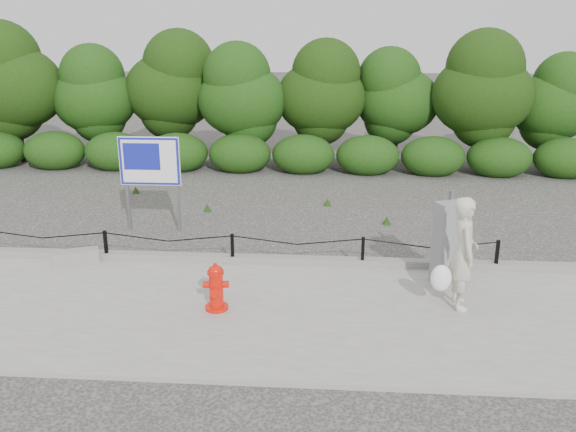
# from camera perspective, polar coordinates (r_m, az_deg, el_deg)

# --- Properties ---
(ground) EXTENTS (90.00, 90.00, 0.00)m
(ground) POSITION_cam_1_polar(r_m,az_deg,el_deg) (11.94, -5.17, -4.75)
(ground) COLOR #2D2B28
(ground) RESTS_ON ground
(sidewalk) EXTENTS (14.00, 4.00, 0.08)m
(sidewalk) POSITION_cam_1_polar(r_m,az_deg,el_deg) (10.14, -6.96, -8.90)
(sidewalk) COLOR gray
(sidewalk) RESTS_ON ground
(curb) EXTENTS (14.00, 0.22, 0.14)m
(curb) POSITION_cam_1_polar(r_m,az_deg,el_deg) (11.93, -5.15, -4.00)
(curb) COLOR slate
(curb) RESTS_ON sidewalk
(chain_barrier) EXTENTS (10.06, 0.06, 0.60)m
(chain_barrier) POSITION_cam_1_polar(r_m,az_deg,el_deg) (11.77, -5.23, -2.70)
(chain_barrier) COLOR black
(chain_barrier) RESTS_ON sidewalk
(treeline) EXTENTS (20.27, 3.57, 4.47)m
(treeline) POSITION_cam_1_polar(r_m,az_deg,el_deg) (20.04, -2.55, 11.70)
(treeline) COLOR black
(treeline) RESTS_ON ground
(fire_hydrant) EXTENTS (0.42, 0.44, 0.80)m
(fire_hydrant) POSITION_cam_1_polar(r_m,az_deg,el_deg) (9.97, -6.75, -6.69)
(fire_hydrant) COLOR red
(fire_hydrant) RESTS_ON sidewalk
(pedestrian) EXTENTS (0.75, 0.69, 1.87)m
(pedestrian) POSITION_cam_1_polar(r_m,az_deg,el_deg) (10.20, 15.96, -3.49)
(pedestrian) COLOR beige
(pedestrian) RESTS_ON sidewalk
(concrete_block) EXTENTS (0.90, 0.61, 0.27)m
(concrete_block) POSITION_cam_1_polar(r_m,az_deg,el_deg) (12.47, -19.21, -3.66)
(concrete_block) COLOR gray
(concrete_block) RESTS_ON sidewalk
(utility_cabinet) EXTENTS (0.65, 0.53, 1.65)m
(utility_cabinet) POSITION_cam_1_polar(r_m,az_deg,el_deg) (11.14, 14.92, -2.43)
(utility_cabinet) COLOR gray
(utility_cabinet) RESTS_ON sidewalk
(advertising_sign) EXTENTS (1.35, 0.12, 2.16)m
(advertising_sign) POSITION_cam_1_polar(r_m,az_deg,el_deg) (13.77, -12.81, 4.64)
(advertising_sign) COLOR slate
(advertising_sign) RESTS_ON ground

